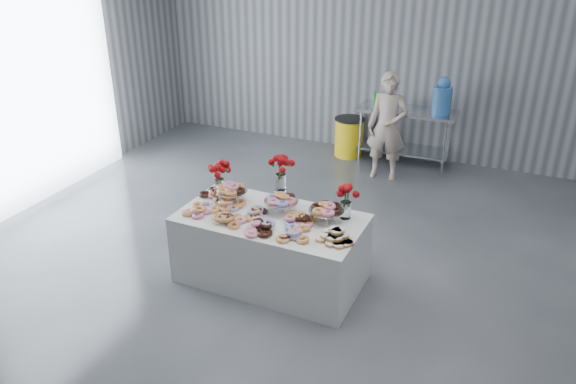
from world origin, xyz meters
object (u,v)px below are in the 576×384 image
at_px(display_table, 271,248).
at_px(trash_barrel, 349,137).
at_px(water_jug, 442,97).
at_px(person, 387,127).
at_px(prep_table, 406,127).

xyz_separation_m(display_table, trash_barrel, (-0.36, 3.77, -0.06)).
bearing_deg(water_jug, person, -135.63).
bearing_deg(trash_barrel, prep_table, 0.00).
distance_m(display_table, trash_barrel, 3.79).
distance_m(display_table, prep_table, 3.81).
xyz_separation_m(display_table, water_jug, (1.04, 3.77, 0.77)).
height_order(prep_table, person, person).
height_order(display_table, water_jug, water_jug).
bearing_deg(person, water_jug, 41.19).
bearing_deg(person, display_table, -100.49).
bearing_deg(prep_table, person, -102.64).
bearing_deg(water_jug, display_table, -105.48).
xyz_separation_m(person, trash_barrel, (-0.77, 0.63, -0.48)).
bearing_deg(water_jug, prep_table, 180.00).
bearing_deg(person, prep_table, 74.18).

